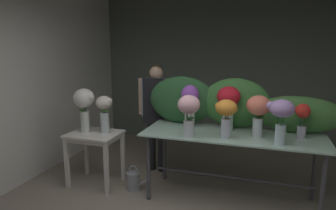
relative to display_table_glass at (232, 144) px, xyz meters
The scene contains 17 objects.
ground_plane 0.98m from the display_table_glass, 140.15° to the left, with size 8.07×8.07×0.00m, color gray.
wall_back 2.40m from the display_table_glass, 102.37° to the left, with size 4.80×0.12×2.87m, color slate.
wall_left 3.00m from the display_table_glass, behind, with size 0.12×3.79×2.87m, color silver.
display_table_glass is the anchor object (origin of this frame).
side_table_white 1.85m from the display_table_glass, behind, with size 0.69×0.55×0.74m.
florist 1.36m from the display_table_glass, 154.39° to the left, with size 0.58×0.24×1.63m.
foliage_backdrop 0.52m from the display_table_glass, 93.00° to the left, with size 2.45×0.28×0.65m.
vase_scarlet_ranunculus 0.86m from the display_table_glass, ahead, with size 0.18×0.17×0.40m.
vase_crimson_hydrangea 0.51m from the display_table_glass, 121.67° to the left, with size 0.29×0.29×0.56m.
vase_violet_dahlias 0.74m from the display_table_glass, 169.78° to the left, with size 0.23×0.23×0.56m.
vase_blush_peonies 0.73m from the display_table_glass, 146.46° to the right, with size 0.26×0.26×0.50m.
vase_lilac_tulips 0.75m from the display_table_glass, 25.91° to the right, with size 0.29×0.26×0.49m.
vase_sunset_roses 0.48m from the display_table_glass, 105.09° to the right, with size 0.26×0.25×0.45m.
vase_coral_stock 0.54m from the display_table_glass, ahead, with size 0.28×0.27×0.49m.
vase_white_roses_tall 2.03m from the display_table_glass, behind, with size 0.31×0.28×0.61m.
vase_cream_lisianthus_tall 1.74m from the display_table_glass, behind, with size 0.24×0.22×0.51m.
watering_can 1.42m from the display_table_glass, behind, with size 0.35×0.18×0.34m.
Camera 1 is at (0.85, -2.17, 1.92)m, focal length 32.21 mm.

